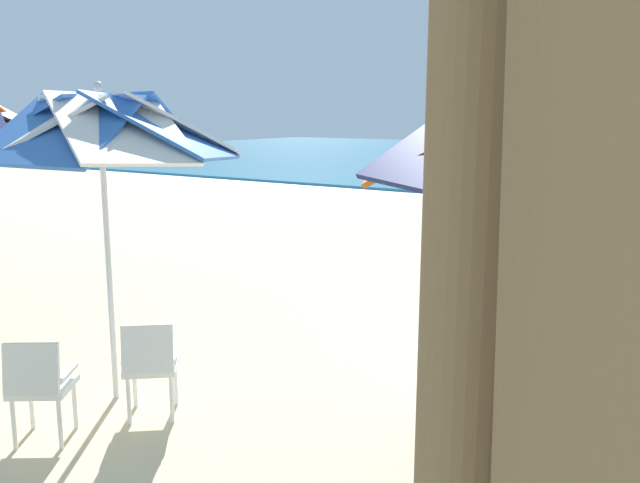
% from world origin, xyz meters
% --- Properties ---
extents(beach_umbrella_0, '(2.21, 2.21, 2.81)m').
position_xyz_m(beach_umbrella_0, '(-0.60, -2.88, 2.41)').
color(beach_umbrella_0, silver).
rests_on(beach_umbrella_0, ground).
extents(plastic_chair_0, '(0.55, 0.57, 0.87)m').
position_xyz_m(plastic_chair_0, '(-1.12, -2.11, 0.50)').
color(plastic_chair_0, red).
rests_on(plastic_chair_0, ground).
extents(plastic_chair_2, '(0.63, 0.62, 0.87)m').
position_xyz_m(plastic_chair_2, '(-0.23, -2.29, 0.50)').
color(plastic_chair_2, white).
rests_on(plastic_chair_2, ground).
extents(beach_umbrella_1, '(2.40, 2.40, 2.83)m').
position_xyz_m(beach_umbrella_1, '(-4.27, -3.08, 2.43)').
color(beach_umbrella_1, silver).
rests_on(beach_umbrella_1, ground).
extents(plastic_chair_3, '(0.63, 0.63, 0.87)m').
position_xyz_m(plastic_chair_3, '(-3.67, -3.19, 0.50)').
color(plastic_chair_3, white).
rests_on(plastic_chair_3, ground).
extents(plastic_chair_4, '(0.62, 0.63, 0.87)m').
position_xyz_m(plastic_chair_4, '(-4.05, -3.98, 0.50)').
color(plastic_chair_4, white).
rests_on(plastic_chair_4, ground).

